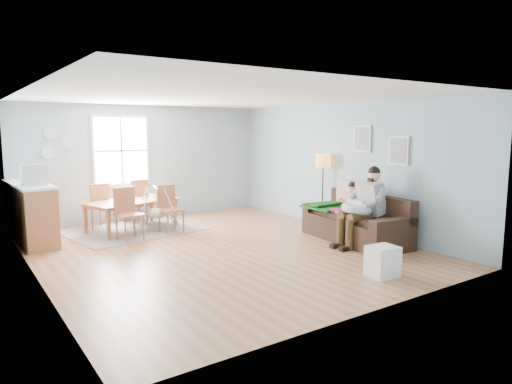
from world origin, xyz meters
TOP-DOWN VIEW (x-y plane):
  - room at (0.00, 0.00)m, footprint 8.40×9.40m
  - window at (-0.60, 3.46)m, footprint 1.32×0.08m
  - pictures at (2.97, -1.05)m, footprint 0.05×1.34m
  - wall_plates at (-2.00, 3.47)m, footprint 0.67×0.02m
  - sofa at (2.51, -0.97)m, footprint 1.20×2.32m
  - green_throw at (2.51, -0.22)m, footprint 1.03×0.84m
  - beige_pillow at (2.81, -0.42)m, footprint 0.16×0.54m
  - father at (2.34, -1.27)m, footprint 1.04×0.49m
  - nursing_pillow at (2.17, -1.25)m, footprint 0.68×0.66m
  - infant at (2.17, -1.21)m, footprint 0.17×0.41m
  - toddler at (2.46, -0.75)m, footprint 0.58×0.30m
  - floor_lamp at (2.80, 0.35)m, footprint 0.32×0.32m
  - storage_cube at (1.20, -2.69)m, footprint 0.44×0.40m
  - rug at (-0.76, 2.35)m, footprint 2.92×2.41m
  - dining_table at (-0.76, 2.35)m, footprint 2.06×1.50m
  - chair_sw at (-1.11, 1.64)m, footprint 0.52×0.52m
  - chair_se at (-0.18, 1.79)m, footprint 0.49×0.49m
  - chair_nw at (-1.33, 2.91)m, footprint 0.53×0.53m
  - chair_ne at (-0.40, 3.06)m, footprint 0.52×0.52m
  - counter at (-2.70, 2.50)m, footprint 0.71×2.05m
  - monitor at (-2.66, 2.12)m, footprint 0.42×0.40m
  - baby_swing at (-0.40, 1.94)m, footprint 1.12×1.13m

SIDE VIEW (x-z plane):
  - rug at x=-0.76m, z-range 0.00..0.01m
  - storage_cube at x=1.20m, z-range 0.00..0.45m
  - sofa at x=2.51m, z-range -0.13..0.77m
  - dining_table at x=-0.76m, z-range 0.00..0.65m
  - baby_swing at x=-0.40m, z-range -0.05..0.90m
  - chair_se at x=-0.18m, z-range 0.07..1.06m
  - green_throw at x=2.51m, z-range 0.55..0.59m
  - chair_nw at x=-1.33m, z-range 0.07..1.07m
  - counter at x=-2.70m, z-range 0.01..1.14m
  - chair_ne at x=-0.40m, z-range 0.08..1.09m
  - chair_sw at x=-1.11m, z-range 0.08..1.10m
  - nursing_pillow at x=2.17m, z-range 0.58..0.81m
  - toddler at x=2.46m, z-range 0.31..1.21m
  - father at x=2.34m, z-range 0.05..1.51m
  - infant at x=2.17m, z-range 0.72..0.87m
  - beige_pillow at x=2.81m, z-range 0.55..1.09m
  - monitor at x=-2.66m, z-range 1.13..1.51m
  - floor_lamp at x=2.80m, z-range 0.53..2.14m
  - window at x=-0.60m, z-range 0.84..2.46m
  - wall_plates at x=-2.00m, z-range 1.50..2.16m
  - pictures at x=2.97m, z-range 1.48..2.22m
  - room at x=0.00m, z-range 0.47..4.37m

